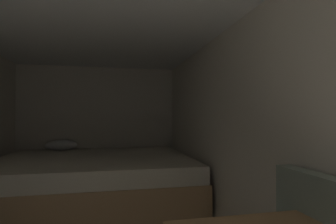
% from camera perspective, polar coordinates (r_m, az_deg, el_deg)
% --- Properties ---
extents(wall_back, '(2.63, 0.05, 2.05)m').
position_cam_1_polar(wall_back, '(4.68, -14.51, -3.34)').
color(wall_back, beige).
rests_on(wall_back, ground).
extents(wall_right, '(0.05, 4.75, 2.05)m').
position_cam_1_polar(wall_right, '(2.54, 13.82, -5.29)').
color(wall_right, beige).
rests_on(wall_right, ground).
extents(ceiling_slab, '(2.63, 4.75, 0.05)m').
position_cam_1_polar(ceiling_slab, '(2.44, -16.65, 19.71)').
color(ceiling_slab, white).
rests_on(ceiling_slab, wall_left).
extents(bed, '(2.41, 2.00, 0.86)m').
position_cam_1_polar(bed, '(3.71, -15.26, -14.48)').
color(bed, tan).
rests_on(bed, ground).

